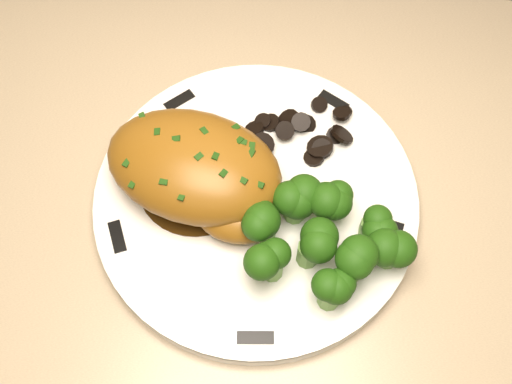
% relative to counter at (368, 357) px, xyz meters
% --- Properties ---
extents(counter, '(1.90, 0.64, 0.94)m').
position_rel_counter_xyz_m(counter, '(0.00, 0.00, 0.00)').
color(counter, brown).
rests_on(counter, ground).
extents(plate, '(0.33, 0.33, 0.02)m').
position_rel_counter_xyz_m(plate, '(-0.17, 0.02, 0.42)').
color(plate, white).
rests_on(plate, counter).
extents(rim_accent_0, '(0.03, 0.02, 0.00)m').
position_rel_counter_xyz_m(rim_accent_0, '(-0.11, 0.13, 0.43)').
color(rim_accent_0, black).
rests_on(rim_accent_0, plate).
extents(rim_accent_1, '(0.03, 0.03, 0.00)m').
position_rel_counter_xyz_m(rim_accent_1, '(-0.26, 0.11, 0.43)').
color(rim_accent_1, black).
rests_on(rim_accent_1, plate).
extents(rim_accent_2, '(0.02, 0.03, 0.00)m').
position_rel_counter_xyz_m(rim_accent_2, '(-0.28, -0.03, 0.43)').
color(rim_accent_2, black).
rests_on(rim_accent_2, plate).
extents(rim_accent_3, '(0.03, 0.02, 0.00)m').
position_rel_counter_xyz_m(rim_accent_3, '(-0.15, -0.10, 0.43)').
color(rim_accent_3, black).
rests_on(rim_accent_3, plate).
extents(rim_accent_4, '(0.01, 0.03, 0.00)m').
position_rel_counter_xyz_m(rim_accent_4, '(-0.05, 0.01, 0.43)').
color(rim_accent_4, black).
rests_on(rim_accent_4, plate).
extents(gravy_pool, '(0.10, 0.10, 0.00)m').
position_rel_counter_xyz_m(gravy_pool, '(-0.22, 0.03, 0.43)').
color(gravy_pool, '#311D09').
rests_on(gravy_pool, plate).
extents(chicken_breast, '(0.17, 0.13, 0.06)m').
position_rel_counter_xyz_m(chicken_breast, '(-0.22, 0.03, 0.45)').
color(chicken_breast, '#8D5918').
rests_on(chicken_breast, plate).
extents(mushroom_pile, '(0.09, 0.07, 0.03)m').
position_rel_counter_xyz_m(mushroom_pile, '(-0.14, 0.09, 0.43)').
color(mushroom_pile, black).
rests_on(mushroom_pile, plate).
extents(broccoli_florets, '(0.13, 0.11, 0.04)m').
position_rel_counter_xyz_m(broccoli_florets, '(-0.10, -0.02, 0.45)').
color(broccoli_florets, '#61913D').
rests_on(broccoli_florets, plate).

